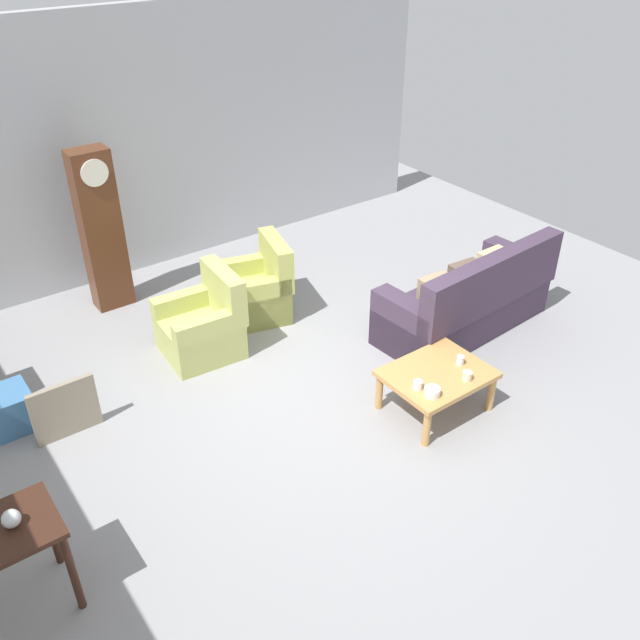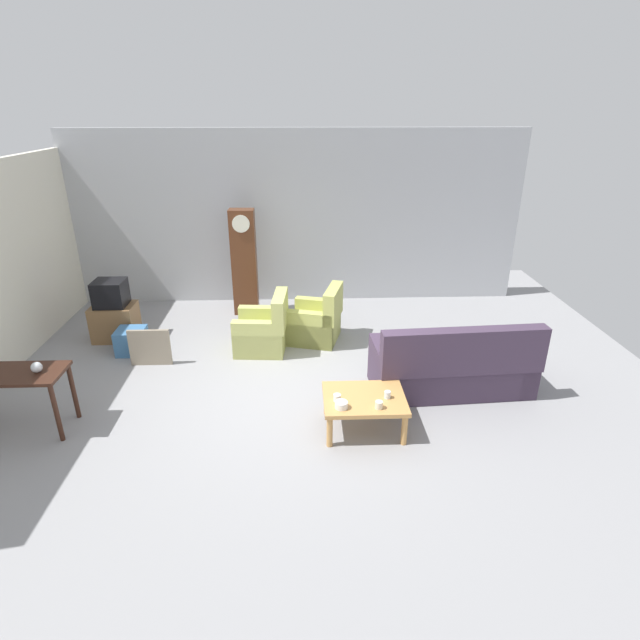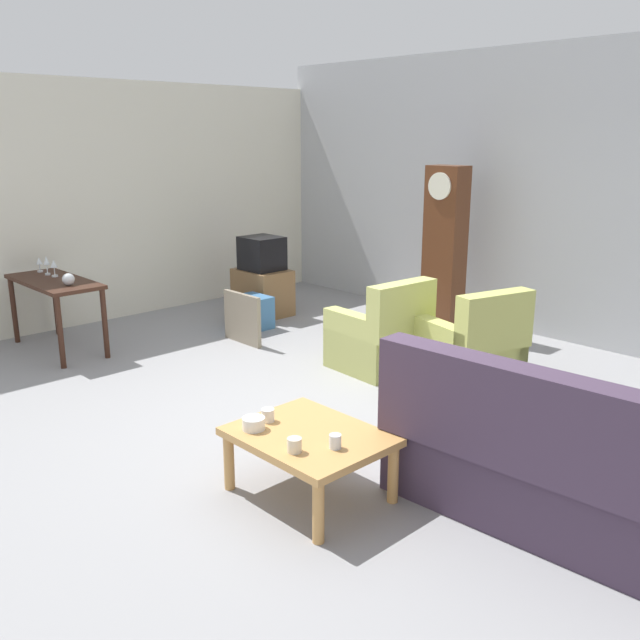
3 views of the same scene
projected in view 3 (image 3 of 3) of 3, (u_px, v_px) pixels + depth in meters
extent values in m
plane|color=gray|center=(322.00, 422.00, 5.53)|extent=(10.40, 10.40, 0.00)
cube|color=#ADAFB5|center=(559.00, 195.00, 7.50)|extent=(8.40, 0.16, 3.20)
cube|color=silver|center=(109.00, 203.00, 8.35)|extent=(0.12, 6.40, 2.88)
cube|color=#423347|center=(564.00, 489.00, 4.06)|extent=(2.15, 0.96, 0.44)
cube|color=#423347|center=(544.00, 427.00, 3.67)|extent=(2.11, 0.33, 0.60)
cube|color=#423347|center=(433.00, 426.00, 4.64)|extent=(0.29, 0.85, 0.68)
cube|color=brown|center=(574.00, 424.00, 3.99)|extent=(0.37, 0.15, 0.36)
cube|color=#9E8966|center=(500.00, 403.00, 4.30)|extent=(0.37, 0.14, 0.36)
cube|color=#B7BC66|center=(377.00, 348.00, 6.77)|extent=(0.81, 0.81, 0.40)
cube|color=#B7BC66|center=(402.00, 310.00, 6.41)|extent=(0.23, 0.77, 0.52)
cube|color=#B7BC66|center=(398.00, 333.00, 6.93)|extent=(0.77, 0.21, 0.60)
cube|color=#B7BC66|center=(355.00, 344.00, 6.56)|extent=(0.77, 0.21, 0.60)
cube|color=#B4B85C|center=(468.00, 361.00, 6.40)|extent=(0.93, 0.93, 0.40)
cube|color=#B4B85C|center=(495.00, 322.00, 6.01)|extent=(0.37, 0.78, 0.52)
cube|color=#B4B85C|center=(493.00, 346.00, 6.51)|extent=(0.78, 0.35, 0.60)
cube|color=#B4B85C|center=(443.00, 356.00, 6.24)|extent=(0.78, 0.35, 0.60)
cube|color=tan|center=(309.00, 437.00, 4.32)|extent=(0.96, 0.76, 0.05)
cylinder|color=tan|center=(229.00, 462.00, 4.45)|extent=(0.07, 0.07, 0.38)
cylinder|color=tan|center=(318.00, 512.00, 3.86)|extent=(0.07, 0.07, 0.38)
cylinder|color=tan|center=(303.00, 433.00, 4.89)|extent=(0.07, 0.07, 0.38)
cylinder|color=tan|center=(393.00, 474.00, 4.29)|extent=(0.07, 0.07, 0.38)
cube|color=#381E14|center=(54.00, 281.00, 7.19)|extent=(1.30, 0.56, 0.04)
cylinder|color=#381E14|center=(14.00, 310.00, 7.56)|extent=(0.06, 0.06, 0.73)
cylinder|color=#381E14|center=(60.00, 333.00, 6.71)|extent=(0.06, 0.06, 0.73)
cylinder|color=#381E14|center=(56.00, 303.00, 7.87)|extent=(0.06, 0.06, 0.73)
cylinder|color=#381E14|center=(105.00, 324.00, 7.03)|extent=(0.06, 0.06, 0.73)
cube|color=#562D19|center=(445.00, 250.00, 7.86)|extent=(0.44, 0.28, 1.91)
cylinder|color=silver|center=(440.00, 186.00, 7.56)|extent=(0.30, 0.02, 0.30)
cube|color=brown|center=(263.00, 292.00, 8.76)|extent=(0.68, 0.52, 0.59)
cube|color=black|center=(262.00, 253.00, 8.63)|extent=(0.48, 0.44, 0.42)
cube|color=gray|center=(242.00, 318.00, 7.56)|extent=(0.60, 0.05, 0.56)
cube|color=teal|center=(250.00, 313.00, 8.15)|extent=(0.43, 0.42, 0.39)
sphere|color=silver|center=(68.00, 279.00, 6.90)|extent=(0.12, 0.12, 0.12)
cylinder|color=white|center=(268.00, 415.00, 4.48)|extent=(0.09, 0.09, 0.08)
cylinder|color=silver|center=(335.00, 441.00, 4.09)|extent=(0.07, 0.07, 0.09)
cylinder|color=beige|center=(294.00, 445.00, 4.04)|extent=(0.09, 0.09, 0.09)
cylinder|color=white|center=(254.00, 423.00, 4.36)|extent=(0.15, 0.15, 0.08)
cylinder|color=silver|center=(40.00, 271.00, 7.58)|extent=(0.06, 0.06, 0.02)
cylinder|color=silver|center=(40.00, 267.00, 7.57)|extent=(0.01, 0.01, 0.07)
cone|color=silver|center=(39.00, 261.00, 7.55)|extent=(0.07, 0.07, 0.07)
cylinder|color=silver|center=(48.00, 274.00, 7.42)|extent=(0.06, 0.06, 0.02)
cylinder|color=silver|center=(47.00, 269.00, 7.41)|extent=(0.01, 0.01, 0.09)
cone|color=silver|center=(46.00, 260.00, 7.38)|extent=(0.06, 0.06, 0.09)
cylinder|color=silver|center=(55.00, 276.00, 7.33)|extent=(0.07, 0.07, 0.02)
cylinder|color=silver|center=(55.00, 271.00, 7.31)|extent=(0.01, 0.01, 0.08)
cone|color=silver|center=(54.00, 264.00, 7.29)|extent=(0.08, 0.08, 0.08)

